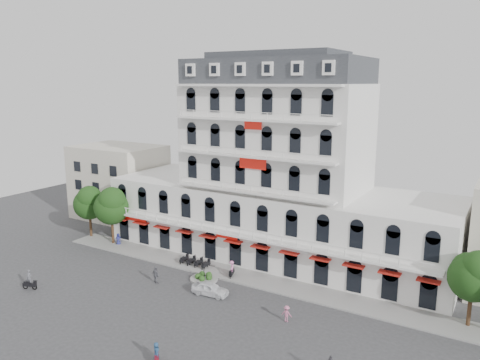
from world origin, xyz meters
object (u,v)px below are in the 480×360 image
rider_center (232,269)px  rider_east (157,354)px  parked_car (210,289)px  rider_west (29,280)px

rider_center → rider_east: bearing=-5.6°
rider_center → parked_car: bearing=-12.8°
rider_east → rider_center: (-3.92, 17.64, 0.13)m
parked_car → rider_west: 19.86m
parked_car → rider_west: (-17.69, -9.02, 0.35)m
rider_west → rider_center: bearing=17.1°
parked_car → rider_east: 13.03m
rider_west → rider_east: bearing=-31.7°
rider_west → rider_center: (17.22, 14.09, 0.01)m
rider_east → rider_center: rider_center is taller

